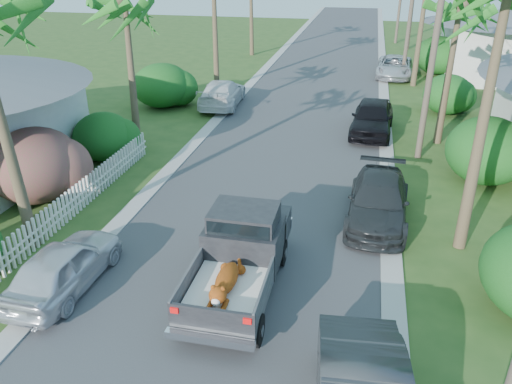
% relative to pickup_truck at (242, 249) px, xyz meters
% --- Properties ---
extents(ground, '(120.00, 120.00, 0.00)m').
position_rel_pickup_truck_xyz_m(ground, '(-0.37, -2.74, -1.01)').
color(ground, '#2C4B1C').
rests_on(ground, ground).
extents(road, '(8.00, 100.00, 0.02)m').
position_rel_pickup_truck_xyz_m(road, '(-0.37, 22.26, -1.00)').
color(road, '#38383A').
rests_on(road, ground).
extents(curb_left, '(0.60, 100.00, 0.06)m').
position_rel_pickup_truck_xyz_m(curb_left, '(-4.67, 22.26, -0.98)').
color(curb_left, '#A5A39E').
rests_on(curb_left, ground).
extents(curb_right, '(0.60, 100.00, 0.06)m').
position_rel_pickup_truck_xyz_m(curb_right, '(3.93, 22.26, -0.98)').
color(curb_right, '#A5A39E').
rests_on(curb_right, ground).
extents(pickup_truck, '(1.98, 5.12, 2.06)m').
position_rel_pickup_truck_xyz_m(pickup_truck, '(0.00, 0.00, 0.00)').
color(pickup_truck, black).
rests_on(pickup_truck, ground).
extents(parked_car_rm, '(2.11, 4.74, 1.35)m').
position_rel_pickup_truck_xyz_m(parked_car_rm, '(3.50, 4.26, -0.34)').
color(parked_car_rm, '#27292B').
rests_on(parked_car_rm, ground).
extents(parked_car_rf, '(2.18, 4.79, 1.59)m').
position_rel_pickup_truck_xyz_m(parked_car_rf, '(3.23, 12.98, -0.21)').
color(parked_car_rf, black).
rests_on(parked_car_rf, ground).
extents(parked_car_rd, '(2.60, 5.15, 1.40)m').
position_rel_pickup_truck_xyz_m(parked_car_rd, '(4.63, 25.57, -0.31)').
color(parked_car_rd, silver).
rests_on(parked_car_rd, ground).
extents(parked_car_ln, '(1.66, 3.89, 1.31)m').
position_rel_pickup_truck_xyz_m(parked_car_ln, '(-4.44, -1.24, -0.35)').
color(parked_car_ln, silver).
rests_on(parked_car_ln, ground).
extents(parked_car_lf, '(2.38, 5.14, 1.45)m').
position_rel_pickup_truck_xyz_m(parked_car_lf, '(-5.10, 16.04, -0.28)').
color(parked_car_lf, silver).
rests_on(parked_car_lf, ground).
extents(palm_l_b, '(4.40, 4.40, 7.40)m').
position_rel_pickup_truck_xyz_m(palm_l_b, '(-7.17, 9.26, 5.14)').
color(palm_l_b, brown).
rests_on(palm_l_b, ground).
extents(palm_r_b, '(4.40, 4.40, 7.20)m').
position_rel_pickup_truck_xyz_m(palm_r_b, '(6.23, 12.26, 4.94)').
color(palm_r_b, brown).
rests_on(palm_r_b, ground).
extents(shrub_l_b, '(3.00, 3.30, 2.60)m').
position_rel_pickup_truck_xyz_m(shrub_l_b, '(-8.17, 3.26, 0.29)').
color(shrub_l_b, '#BB1A4E').
rests_on(shrub_l_b, ground).
extents(shrub_l_c, '(2.40, 2.64, 2.00)m').
position_rel_pickup_truck_xyz_m(shrub_l_c, '(-7.77, 7.26, -0.01)').
color(shrub_l_c, '#174413').
rests_on(shrub_l_c, ground).
extents(shrub_l_d, '(3.20, 3.52, 2.40)m').
position_rel_pickup_truck_xyz_m(shrub_l_d, '(-8.37, 15.26, 0.19)').
color(shrub_l_d, '#174413').
rests_on(shrub_l_d, ground).
extents(shrub_r_b, '(3.00, 3.30, 2.50)m').
position_rel_pickup_truck_xyz_m(shrub_r_b, '(7.43, 8.26, 0.24)').
color(shrub_r_b, '#174413').
rests_on(shrub_r_b, ground).
extents(shrub_r_c, '(2.60, 2.86, 2.10)m').
position_rel_pickup_truck_xyz_m(shrub_r_c, '(7.13, 17.26, 0.04)').
color(shrub_r_c, '#174413').
rests_on(shrub_r_c, ground).
extents(shrub_r_d, '(3.20, 3.52, 2.60)m').
position_rel_pickup_truck_xyz_m(shrub_r_d, '(7.63, 27.26, 0.29)').
color(shrub_r_d, '#174413').
rests_on(shrub_r_d, ground).
extents(picket_fence, '(0.10, 11.00, 1.00)m').
position_rel_pickup_truck_xyz_m(picket_fence, '(-6.37, 2.76, -0.51)').
color(picket_fence, white).
rests_on(picket_fence, ground).
extents(utility_pole_b, '(1.60, 0.26, 9.00)m').
position_rel_pickup_truck_xyz_m(utility_pole_b, '(5.23, 10.26, 3.59)').
color(utility_pole_b, brown).
rests_on(utility_pole_b, ground).
extents(utility_pole_c, '(1.60, 0.26, 9.00)m').
position_rel_pickup_truck_xyz_m(utility_pole_c, '(5.23, 25.26, 3.59)').
color(utility_pole_c, brown).
rests_on(utility_pole_c, ground).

